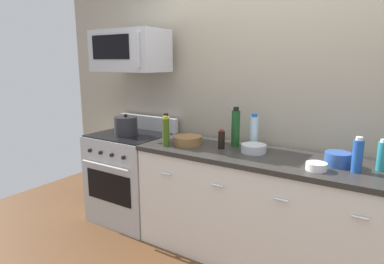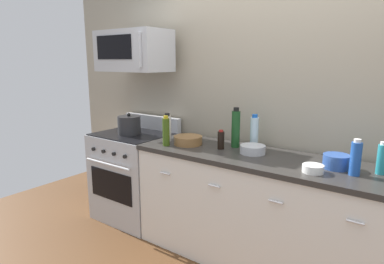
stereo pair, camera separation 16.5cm
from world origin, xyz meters
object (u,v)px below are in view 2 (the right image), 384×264
Objects in this scene: bowl_white_ceramic at (313,168)px; bowl_wooden_salad at (188,140)px; range_oven at (135,175)px; microwave at (134,51)px; bottle_wine_green at (236,128)px; stockpot at (129,125)px; bottle_water_clear at (254,132)px; bottle_vinegar_white at (167,128)px; bottle_soda_blue at (356,158)px; bottle_dish_soap at (382,159)px; bowl_steel_prep at (253,149)px; bowl_blue_mixing at (336,161)px; bottle_soy_sauce_dark at (221,140)px; bottle_olive_oil at (166,132)px.

bowl_wooden_salad is at bearing 173.82° from bowl_white_ceramic.
range_oven is 1.28m from microwave.
bottle_wine_green is 0.44m from bowl_wooden_salad.
range_oven is 4.63× the size of stockpot.
bottle_vinegar_white is at bearing -161.93° from bottle_water_clear.
bowl_wooden_salad is at bearing -6.01° from microwave.
bottle_soda_blue is at bearing -0.75° from bowl_wooden_salad.
range_oven is at bearing 178.63° from bottle_soda_blue.
bottle_dish_soap reaches higher than bowl_steel_prep.
microwave reaches higher than bowl_wooden_salad.
bowl_blue_mixing is at bearing 0.88° from range_oven.
bowl_white_ceramic is at bearing -10.98° from bottle_soy_sauce_dark.
bottle_wine_green is (0.63, 0.17, 0.04)m from bottle_vinegar_white.
stockpot is at bearing -177.57° from bowl_blue_mixing.
bowl_wooden_salad is at bearing -2.53° from range_oven.
bowl_blue_mixing is at bearing -6.87° from bottle_wine_green.
bowl_white_ceramic is at bearing -6.12° from microwave.
bowl_steel_prep is at bearing 16.55° from bottle_olive_oil.
bowl_blue_mixing reaches higher than bowl_wooden_salad.
bottle_olive_oil is 1.10× the size of bottle_soda_blue.
bottle_wine_green reaches higher than bottle_soda_blue.
bowl_wooden_salad is 1.10× the size of stockpot.
bottle_water_clear is at bearing 18.07° from bottle_vinegar_white.
microwave is 1.31m from bottle_wine_green.
bottle_dish_soap is 0.63× the size of bottle_wine_green.
bottle_vinegar_white is 1.02× the size of bowl_wooden_salad.
bottle_soy_sauce_dark is 0.68× the size of bottle_soda_blue.
bottle_dish_soap is 0.99m from bottle_water_clear.
bottle_soy_sauce_dark is 0.33m from bowl_wooden_salad.
bowl_blue_mixing is at bearing -170.14° from bottle_dish_soap.
bottle_olive_oil is 1.39m from bowl_blue_mixing.
bottle_dish_soap reaches higher than bowl_white_ceramic.
bottle_water_clear reaches higher than bowl_steel_prep.
bottle_soda_blue is (-0.14, -0.13, 0.01)m from bottle_dish_soap.
bottle_wine_green is 2.45× the size of bowl_white_ceramic.
bottle_soda_blue is 0.95× the size of bowl_wooden_salad.
bottle_soda_blue is 1.19× the size of bowl_steel_prep.
stockpot is at bearing -167.94° from bottle_water_clear.
bowl_white_ceramic is (1.87, -0.20, -0.80)m from microwave.
bowl_wooden_salad is (-1.37, 0.02, -0.07)m from bottle_soda_blue.
bottle_soy_sauce_dark is 1.06m from stockpot.
microwave is 3.64× the size of bowl_steel_prep.
bottle_olive_oil is at bearing -12.10° from stockpot.
bowl_white_ceramic is (-0.23, -0.11, -0.09)m from bottle_soda_blue.
microwave is at bearing 179.57° from bowl_steel_prep.
stockpot is at bearing -176.23° from bowl_steel_prep.
bottle_vinegar_white is at bearing 174.95° from bowl_white_ceramic.
bottle_vinegar_white is (0.49, -0.03, 0.57)m from range_oven.
bowl_white_ceramic is at bearing -4.76° from range_oven.
bottle_soy_sauce_dark is at bearing -173.51° from bowl_steel_prep.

